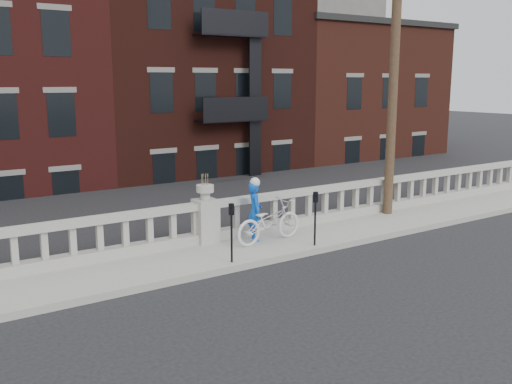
# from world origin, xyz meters

# --- Properties ---
(ground) EXTENTS (120.00, 120.00, 0.00)m
(ground) POSITION_xyz_m (0.00, 0.00, 0.00)
(ground) COLOR black
(ground) RESTS_ON ground
(sidewalk) EXTENTS (32.00, 2.20, 0.15)m
(sidewalk) POSITION_xyz_m (0.00, 3.00, 0.07)
(sidewalk) COLOR #9C9A91
(sidewalk) RESTS_ON ground
(balustrade) EXTENTS (28.00, 0.34, 1.03)m
(balustrade) POSITION_xyz_m (0.00, 3.95, 0.64)
(balustrade) COLOR #9C9A91
(balustrade) RESTS_ON sidewalk
(planter_pedestal) EXTENTS (0.55, 0.55, 1.76)m
(planter_pedestal) POSITION_xyz_m (0.00, 3.95, 0.83)
(planter_pedestal) COLOR #9C9A91
(planter_pedestal) RESTS_ON sidewalk
(lower_level) EXTENTS (80.00, 44.00, 20.80)m
(lower_level) POSITION_xyz_m (0.56, 23.04, 2.63)
(lower_level) COLOR #605E59
(lower_level) RESTS_ON ground
(utility_pole) EXTENTS (1.60, 0.28, 10.00)m
(utility_pole) POSITION_xyz_m (6.20, 3.60, 5.24)
(utility_pole) COLOR #422D1E
(utility_pole) RESTS_ON sidewalk
(parking_meter_c) EXTENTS (0.10, 0.09, 1.36)m
(parking_meter_c) POSITION_xyz_m (-0.32, 2.15, 1.00)
(parking_meter_c) COLOR black
(parking_meter_c) RESTS_ON sidewalk
(parking_meter_d) EXTENTS (0.10, 0.09, 1.36)m
(parking_meter_d) POSITION_xyz_m (2.09, 2.15, 1.00)
(parking_meter_d) COLOR black
(parking_meter_d) RESTS_ON sidewalk
(bicycle) EXTENTS (2.07, 0.90, 1.06)m
(bicycle) POSITION_xyz_m (1.34, 3.06, 0.68)
(bicycle) COLOR silver
(bicycle) RESTS_ON sidewalk
(cyclist) EXTENTS (0.55, 0.65, 1.52)m
(cyclist) POSITION_xyz_m (1.13, 3.38, 0.91)
(cyclist) COLOR blue
(cyclist) RESTS_ON sidewalk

